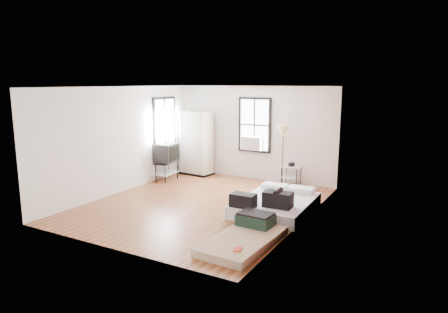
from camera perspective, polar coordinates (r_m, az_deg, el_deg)
The scene contains 8 objects.
ground at distance 9.73m, azimuth -3.11°, elevation -6.82°, with size 6.00×6.00×0.00m, color #5E3018.
room_shell at distance 9.55m, azimuth -0.88°, elevation 3.54°, with size 5.02×6.02×2.80m.
mattress_main at distance 9.22m, azimuth 7.34°, elevation -6.69°, with size 1.61×2.14×0.67m.
mattress_bare at distance 7.52m, azimuth 3.19°, elevation -11.20°, with size 1.06×1.90×0.40m.
wardrobe at distance 12.67m, azimuth -3.97°, elevation 1.91°, with size 1.07×0.68×2.01m.
side_table at distance 11.46m, azimuth 9.60°, elevation -1.94°, with size 0.52×0.42×0.67m.
floor_lamp at distance 11.30m, azimuth 8.47°, elevation 3.20°, with size 0.37×0.37×1.72m.
tv_stand at distance 12.00m, azimuth -8.22°, elevation 0.35°, with size 0.59×0.81×1.11m.
Camera 1 is at (4.96, -7.85, 2.91)m, focal length 32.00 mm.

